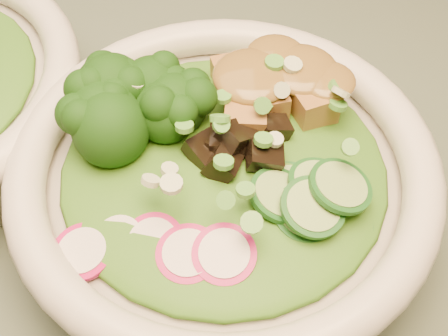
# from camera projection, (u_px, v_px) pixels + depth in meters

# --- Properties ---
(salad_bowl) EXTENTS (0.29, 0.29, 0.08)m
(salad_bowl) POSITION_uv_depth(u_px,v_px,m) (224.00, 186.00, 0.43)
(salad_bowl) COLOR silver
(salad_bowl) RESTS_ON dining_table
(lettuce_bed) EXTENTS (0.22, 0.22, 0.03)m
(lettuce_bed) POSITION_uv_depth(u_px,v_px,m) (224.00, 167.00, 0.41)
(lettuce_bed) COLOR #235612
(lettuce_bed) RESTS_ON salad_bowl
(broccoli_florets) EXTENTS (0.11, 0.10, 0.05)m
(broccoli_florets) POSITION_uv_depth(u_px,v_px,m) (135.00, 115.00, 0.42)
(broccoli_florets) COLOR black
(broccoli_florets) RESTS_ON salad_bowl
(radish_slices) EXTENTS (0.12, 0.08, 0.02)m
(radish_slices) POSITION_uv_depth(u_px,v_px,m) (170.00, 246.00, 0.37)
(radish_slices) COLOR #AE0D51
(radish_slices) RESTS_ON salad_bowl
(cucumber_slices) EXTENTS (0.10, 0.10, 0.04)m
(cucumber_slices) POSITION_uv_depth(u_px,v_px,m) (322.00, 199.00, 0.38)
(cucumber_slices) COLOR #91B765
(cucumber_slices) RESTS_ON salad_bowl
(mushroom_heap) EXTENTS (0.10, 0.10, 0.04)m
(mushroom_heap) POSITION_uv_depth(u_px,v_px,m) (234.00, 139.00, 0.41)
(mushroom_heap) COLOR black
(mushroom_heap) RESTS_ON salad_bowl
(tofu_cubes) EXTENTS (0.11, 0.09, 0.04)m
(tofu_cubes) POSITION_uv_depth(u_px,v_px,m) (273.00, 91.00, 0.44)
(tofu_cubes) COLOR brown
(tofu_cubes) RESTS_ON salad_bowl
(peanut_sauce) EXTENTS (0.07, 0.06, 0.02)m
(peanut_sauce) POSITION_uv_depth(u_px,v_px,m) (274.00, 76.00, 0.42)
(peanut_sauce) COLOR brown
(peanut_sauce) RESTS_ON tofu_cubes
(scallion_garnish) EXTENTS (0.20, 0.20, 0.03)m
(scallion_garnish) POSITION_uv_depth(u_px,v_px,m) (224.00, 142.00, 0.39)
(scallion_garnish) COLOR #519B36
(scallion_garnish) RESTS_ON salad_bowl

